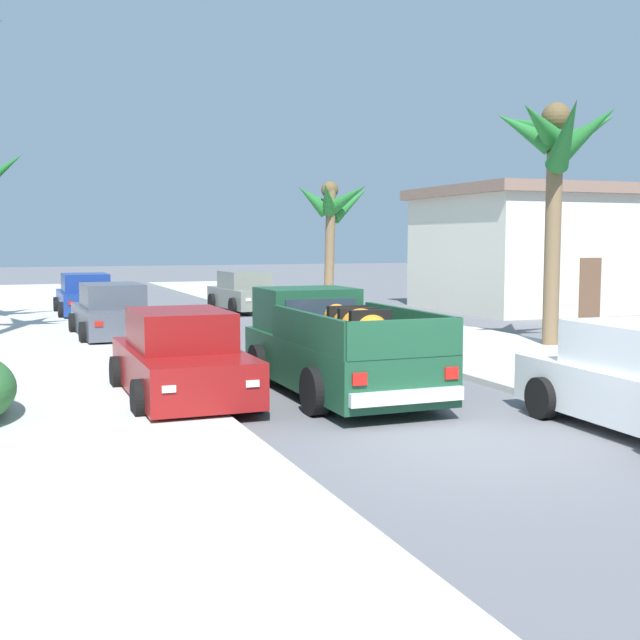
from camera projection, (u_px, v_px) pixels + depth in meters
name	position (u px, v px, depth m)	size (l,w,h in m)	color
ground_plane	(469.00, 445.00, 10.85)	(160.00, 160.00, 0.00)	slate
sidewalk_left	(35.00, 348.00, 20.18)	(4.85, 60.00, 0.12)	beige
sidewalk_right	(401.00, 332.00, 23.79)	(4.85, 60.00, 0.12)	beige
curb_left	(78.00, 347.00, 20.55)	(0.16, 60.00, 0.10)	silver
curb_right	(369.00, 334.00, 23.42)	(0.16, 60.00, 0.10)	silver
pickup_truck	(335.00, 348.00, 14.43)	(2.24, 5.22, 1.80)	#19472D
car_right_near	(112.00, 313.00, 22.42)	(2.10, 4.29, 1.54)	#474C56
car_left_mid	(245.00, 293.00, 31.20)	(2.20, 4.33, 1.54)	slate
car_right_mid	(85.00, 297.00, 29.17)	(2.03, 4.26, 1.54)	navy
car_left_far	(181.00, 359.00, 13.78)	(2.03, 4.26, 1.54)	maroon
palm_tree_left_fore	(557.00, 148.00, 19.93)	(3.45, 3.76, 6.06)	brown
palm_tree_right_mid	(331.00, 206.00, 31.32)	(3.37, 3.51, 4.99)	brown
roadside_house	(530.00, 248.00, 32.06)	(7.56, 7.64, 4.76)	beige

